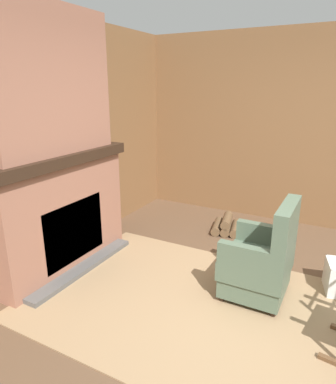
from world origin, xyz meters
The scene contains 10 objects.
ground_plane centered at (0.00, 0.00, 0.00)m, with size 14.00×14.00×0.00m, color brown.
wood_panel_wall_left centered at (-2.54, 0.00, 1.34)m, with size 0.06×5.63×2.67m.
wood_panel_wall_back centered at (0.03, 2.54, 1.33)m, with size 5.63×0.09×2.67m.
fireplace_hearth centered at (-2.28, 0.00, 0.63)m, with size 0.66×1.74×1.27m.
chimney_breast centered at (-2.29, 0.00, 1.96)m, with size 0.40×1.44×1.38m.
area_rug centered at (-0.55, 0.01, 0.01)m, with size 3.21×2.05×0.01m.
armchair centered at (-0.20, 0.43, 0.36)m, with size 0.58×0.65×0.96m.
firewood_stack centered at (-0.96, 1.73, 0.09)m, with size 0.45×0.51×0.23m.
oil_lamp_vase centered at (-2.34, -0.35, 1.36)m, with size 0.11×0.11×0.25m.
storage_case centered at (-2.33, 0.12, 1.34)m, with size 0.13×0.23×0.14m.
Camera 1 is at (0.37, -2.48, 1.92)m, focal length 32.00 mm.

